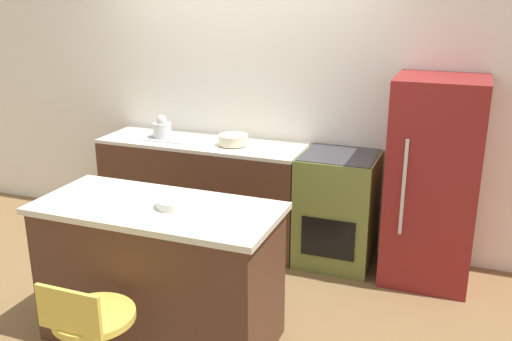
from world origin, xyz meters
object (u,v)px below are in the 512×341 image
stool_chair (93,340)px  oven_range (337,209)px  refrigerator (433,182)px  mixing_bowl (233,140)px  kettle (162,128)px

stool_chair → oven_range: bearing=68.4°
refrigerator → mixing_bowl: bearing=-179.8°
refrigerator → kettle: (-2.35, -0.01, 0.22)m
oven_range → kettle: size_ratio=4.61×
mixing_bowl → kettle: bearing=180.0°
oven_range → mixing_bowl: 1.06m
oven_range → mixing_bowl: (-0.92, -0.03, 0.52)m
refrigerator → kettle: bearing=-179.8°
kettle → mixing_bowl: size_ratio=0.81×
refrigerator → kettle: refrigerator is taller
stool_chair → mixing_bowl: bearing=91.7°
oven_range → refrigerator: refrigerator is taller
kettle → mixing_bowl: kettle is taller
stool_chair → mixing_bowl: size_ratio=3.10×
refrigerator → stool_chair: (-1.60, -2.15, -0.42)m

